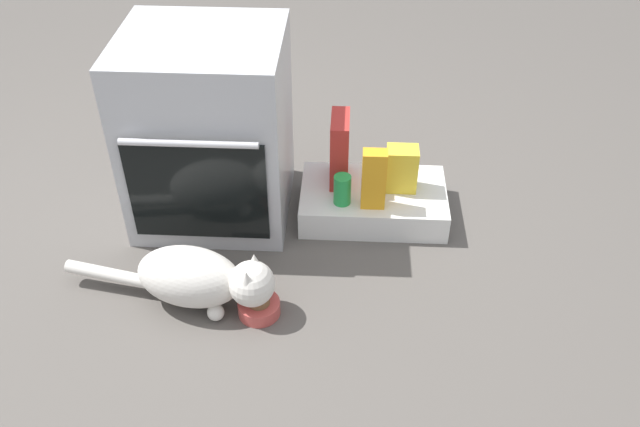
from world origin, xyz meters
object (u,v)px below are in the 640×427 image
at_px(juice_carton, 374,179).
at_px(oven, 209,130).
at_px(food_bowl, 259,306).
at_px(soda_can, 342,190).
at_px(snack_bag, 402,169).
at_px(cereal_box, 340,149).
at_px(pantry_cabinet, 373,201).
at_px(cat, 199,278).

bearing_deg(juice_carton, oven, 170.14).
bearing_deg(food_bowl, soda_can, 60.80).
xyz_separation_m(snack_bag, juice_carton, (-0.11, -0.12, 0.03)).
xyz_separation_m(food_bowl, soda_can, (0.27, 0.48, 0.15)).
distance_m(cereal_box, juice_carton, 0.21).
bearing_deg(soda_can, food_bowl, -119.20).
distance_m(pantry_cabinet, soda_can, 0.19).
xyz_separation_m(pantry_cabinet, cat, (-0.59, -0.53, 0.06)).
bearing_deg(food_bowl, juice_carton, 50.69).
bearing_deg(pantry_cabinet, soda_can, -144.02).
height_order(food_bowl, soda_can, soda_can).
height_order(soda_can, juice_carton, juice_carton).
bearing_deg(cat, oven, 103.99).
relative_size(oven, cereal_box, 2.61).
height_order(pantry_cabinet, snack_bag, snack_bag).
relative_size(oven, pantry_cabinet, 1.28).
xyz_separation_m(oven, cereal_box, (0.49, 0.05, -0.11)).
relative_size(pantry_cabinet, cat, 0.76).
relative_size(oven, soda_can, 6.10).
bearing_deg(snack_bag, pantry_cabinet, -169.98).
relative_size(oven, juice_carton, 3.05).
distance_m(oven, snack_bag, 0.75).
bearing_deg(pantry_cabinet, food_bowl, -124.50).
relative_size(soda_can, juice_carton, 0.50).
bearing_deg(cereal_box, soda_can, -84.12).
bearing_deg(oven, food_bowl, -67.23).
bearing_deg(soda_can, oven, 168.96).
xyz_separation_m(cat, juice_carton, (0.58, 0.43, 0.12)).
xyz_separation_m(pantry_cabinet, cereal_box, (-0.14, 0.06, 0.20)).
distance_m(snack_bag, juice_carton, 0.16).
bearing_deg(oven, pantry_cabinet, -0.94).
distance_m(oven, pantry_cabinet, 0.70).
distance_m(cat, juice_carton, 0.74).
relative_size(pantry_cabinet, soda_can, 4.76).
bearing_deg(juice_carton, snack_bag, 46.74).
bearing_deg(juice_carton, cereal_box, 129.10).
height_order(food_bowl, cat, cat).
height_order(pantry_cabinet, cat, cat).
height_order(cereal_box, juice_carton, cereal_box).
relative_size(cat, snack_bag, 4.19).
xyz_separation_m(pantry_cabinet, juice_carton, (-0.01, -0.10, 0.18)).
bearing_deg(snack_bag, cereal_box, 169.25).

